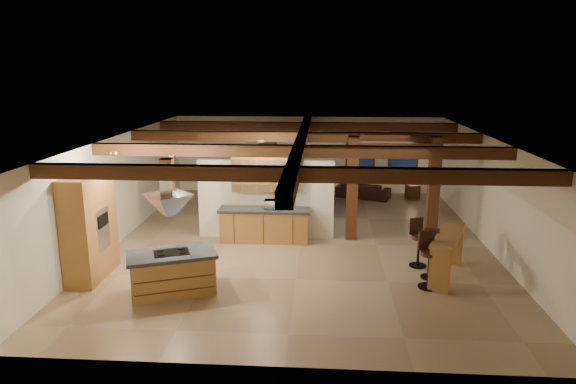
# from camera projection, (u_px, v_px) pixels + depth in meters

# --- Properties ---
(ground) EXTENTS (12.00, 12.00, 0.00)m
(ground) POSITION_uv_depth(u_px,v_px,m) (301.00, 243.00, 14.07)
(ground) COLOR tan
(ground) RESTS_ON ground
(room_walls) EXTENTS (12.00, 12.00, 12.00)m
(room_walls) POSITION_uv_depth(u_px,v_px,m) (301.00, 180.00, 13.65)
(room_walls) COLOR white
(room_walls) RESTS_ON ground
(ceiling_beams) EXTENTS (10.00, 12.00, 0.28)m
(ceiling_beams) POSITION_uv_depth(u_px,v_px,m) (301.00, 143.00, 13.42)
(ceiling_beams) COLOR #412210
(ceiling_beams) RESTS_ON room_walls
(timber_posts) EXTENTS (2.50, 0.30, 2.90)m
(timber_posts) POSITION_uv_depth(u_px,v_px,m) (393.00, 178.00, 13.97)
(timber_posts) COLOR #412210
(timber_posts) RESTS_ON ground
(partition_wall) EXTENTS (3.80, 0.18, 2.20)m
(partition_wall) POSITION_uv_depth(u_px,v_px,m) (266.00, 199.00, 14.36)
(partition_wall) COLOR white
(partition_wall) RESTS_ON ground
(pantry_cabinet) EXTENTS (0.67, 1.60, 2.40)m
(pantry_cabinet) POSITION_uv_depth(u_px,v_px,m) (89.00, 226.00, 11.57)
(pantry_cabinet) COLOR olive
(pantry_cabinet) RESTS_ON ground
(back_counter) EXTENTS (2.50, 0.66, 0.94)m
(back_counter) POSITION_uv_depth(u_px,v_px,m) (265.00, 225.00, 14.13)
(back_counter) COLOR olive
(back_counter) RESTS_ON ground
(upper_display_cabinet) EXTENTS (1.80, 0.36, 0.95)m
(upper_display_cabinet) POSITION_uv_depth(u_px,v_px,m) (265.00, 174.00, 14.00)
(upper_display_cabinet) COLOR olive
(upper_display_cabinet) RESTS_ON partition_wall
(range_hood) EXTENTS (1.10, 1.10, 1.40)m
(range_hood) POSITION_uv_depth(u_px,v_px,m) (169.00, 212.00, 10.58)
(range_hood) COLOR silver
(range_hood) RESTS_ON room_walls
(back_windows) EXTENTS (2.70, 0.07, 1.70)m
(back_windows) POSITION_uv_depth(u_px,v_px,m) (382.00, 155.00, 19.28)
(back_windows) COLOR #412210
(back_windows) RESTS_ON room_walls
(framed_art) EXTENTS (0.65, 0.05, 0.85)m
(framed_art) POSITION_uv_depth(u_px,v_px,m) (268.00, 148.00, 19.52)
(framed_art) COLOR #412210
(framed_art) RESTS_ON room_walls
(recessed_cans) EXTENTS (3.16, 2.46, 0.03)m
(recessed_cans) POSITION_uv_depth(u_px,v_px,m) (187.00, 150.00, 11.68)
(recessed_cans) COLOR silver
(recessed_cans) RESTS_ON room_walls
(kitchen_island) EXTENTS (2.06, 1.58, 0.91)m
(kitchen_island) POSITION_uv_depth(u_px,v_px,m) (173.00, 272.00, 10.89)
(kitchen_island) COLOR olive
(kitchen_island) RESTS_ON ground
(dining_table) EXTENTS (1.96, 1.12, 0.68)m
(dining_table) POSITION_uv_depth(u_px,v_px,m) (306.00, 201.00, 17.17)
(dining_table) COLOR #3E1B0F
(dining_table) RESTS_ON ground
(sofa) EXTENTS (2.10, 1.40, 0.57)m
(sofa) POSITION_uv_depth(u_px,v_px,m) (363.00, 190.00, 18.94)
(sofa) COLOR black
(sofa) RESTS_ON ground
(microwave) EXTENTS (0.45, 0.32, 0.24)m
(microwave) POSITION_uv_depth(u_px,v_px,m) (272.00, 204.00, 13.97)
(microwave) COLOR #AFB0B4
(microwave) RESTS_ON back_counter
(bar_counter) EXTENTS (1.20, 2.00, 1.03)m
(bar_counter) POSITION_uv_depth(u_px,v_px,m) (447.00, 249.00, 11.61)
(bar_counter) COLOR olive
(bar_counter) RESTS_ON ground
(side_table) EXTENTS (0.53, 0.53, 0.51)m
(side_table) POSITION_uv_depth(u_px,v_px,m) (412.00, 192.00, 18.82)
(side_table) COLOR #412210
(side_table) RESTS_ON ground
(table_lamp) EXTENTS (0.30, 0.30, 0.35)m
(table_lamp) POSITION_uv_depth(u_px,v_px,m) (413.00, 178.00, 18.70)
(table_lamp) COLOR black
(table_lamp) RESTS_ON side_table
(bar_stool_a) EXTENTS (0.46, 0.48, 1.26)m
(bar_stool_a) POSITION_uv_depth(u_px,v_px,m) (428.00, 260.00, 11.11)
(bar_stool_a) COLOR black
(bar_stool_a) RESTS_ON ground
(bar_stool_b) EXTENTS (0.40, 0.41, 1.14)m
(bar_stool_b) POSITION_uv_depth(u_px,v_px,m) (431.00, 253.00, 11.65)
(bar_stool_b) COLOR black
(bar_stool_b) RESTS_ON ground
(bar_stool_c) EXTENTS (0.43, 0.44, 1.17)m
(bar_stool_c) POSITION_uv_depth(u_px,v_px,m) (418.00, 242.00, 12.34)
(bar_stool_c) COLOR black
(bar_stool_c) RESTS_ON ground
(dining_chairs) EXTENTS (2.03, 2.03, 1.17)m
(dining_chairs) POSITION_uv_depth(u_px,v_px,m) (306.00, 194.00, 17.11)
(dining_chairs) COLOR #412210
(dining_chairs) RESTS_ON ground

